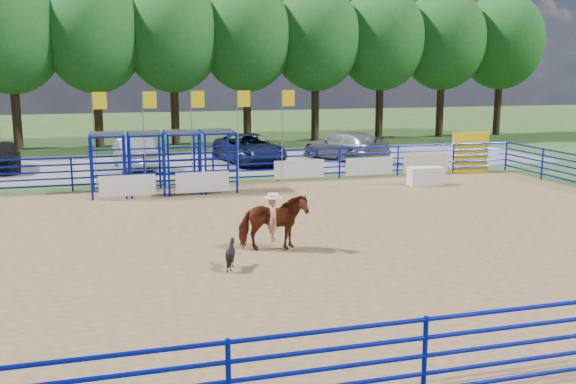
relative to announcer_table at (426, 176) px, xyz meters
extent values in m
plane|color=#3B5C24|center=(-9.07, -7.26, -0.43)|extent=(120.00, 120.00, 0.00)
cube|color=olive|center=(-9.07, -7.26, -0.42)|extent=(30.00, 20.00, 0.02)
cube|color=gray|center=(-9.07, 9.74, -0.42)|extent=(40.00, 10.00, 0.01)
cube|color=white|center=(0.00, 0.00, 0.00)|extent=(1.58, 0.84, 0.81)
imported|color=maroon|center=(-9.12, -8.24, 0.41)|extent=(2.03, 1.10, 1.64)
imported|color=#A12D17|center=(-9.12, -8.24, 1.16)|extent=(0.35, 0.49, 1.27)
cylinder|color=white|center=(-9.12, -8.24, 1.82)|extent=(0.54, 0.54, 0.12)
imported|color=black|center=(-10.59, -9.56, -0.02)|extent=(0.91, 0.88, 0.76)
imported|color=black|center=(-18.79, 9.65, 0.35)|extent=(2.30, 4.67, 1.53)
imported|color=gray|center=(-12.27, 8.44, 0.40)|extent=(2.18, 5.11, 1.64)
imported|color=black|center=(-6.06, 8.93, 0.38)|extent=(3.52, 6.07, 1.59)
imported|color=slate|center=(-0.54, 8.67, 0.39)|extent=(4.38, 6.02, 1.62)
cube|color=white|center=(-12.87, 0.51, 0.12)|extent=(2.20, 0.04, 0.85)
cube|color=white|center=(-9.87, 0.51, 0.12)|extent=(2.20, 0.04, 0.85)
cube|color=white|center=(-5.07, 2.70, 0.12)|extent=(2.40, 0.04, 0.85)
cube|color=white|center=(-1.57, 2.70, 0.12)|extent=(2.40, 0.04, 0.85)
cube|color=beige|center=(1.43, 2.70, 0.12)|extent=(2.40, 0.04, 0.90)
cube|color=yellow|center=(3.93, 2.84, 0.57)|extent=(2.00, 0.12, 2.00)
cylinder|color=#3F2B19|center=(-19.07, 18.74, 1.97)|extent=(0.56, 0.56, 4.80)
ellipsoid|color=#19501A|center=(-19.07, 18.74, 7.13)|extent=(6.40, 6.40, 7.36)
cylinder|color=#3F2B19|center=(-14.07, 18.74, 1.97)|extent=(0.56, 0.56, 4.80)
ellipsoid|color=#19501A|center=(-14.07, 18.74, 7.13)|extent=(6.40, 6.40, 7.36)
cylinder|color=#3F2B19|center=(-9.07, 18.74, 1.97)|extent=(0.56, 0.56, 4.80)
ellipsoid|color=#19501A|center=(-9.07, 18.74, 7.13)|extent=(6.40, 6.40, 7.36)
cylinder|color=#3F2B19|center=(-4.07, 18.74, 1.97)|extent=(0.56, 0.56, 4.80)
ellipsoid|color=#19501A|center=(-4.07, 18.74, 7.13)|extent=(6.40, 6.40, 7.36)
cylinder|color=#3F2B19|center=(0.93, 18.74, 1.97)|extent=(0.56, 0.56, 4.80)
ellipsoid|color=#19501A|center=(0.93, 18.74, 7.13)|extent=(6.40, 6.40, 7.36)
cylinder|color=#3F2B19|center=(5.93, 18.74, 1.97)|extent=(0.56, 0.56, 4.80)
ellipsoid|color=#19501A|center=(5.93, 18.74, 7.13)|extent=(6.40, 6.40, 7.36)
cylinder|color=#3F2B19|center=(10.93, 18.74, 1.97)|extent=(0.56, 0.56, 4.80)
ellipsoid|color=#19501A|center=(10.93, 18.74, 7.13)|extent=(6.40, 6.40, 7.36)
cylinder|color=#3F2B19|center=(15.93, 18.74, 1.97)|extent=(0.56, 0.56, 4.80)
ellipsoid|color=#19501A|center=(15.93, 18.74, 7.13)|extent=(6.40, 6.40, 7.36)
camera|label=1|loc=(-13.50, -25.39, 4.71)|focal=40.00mm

